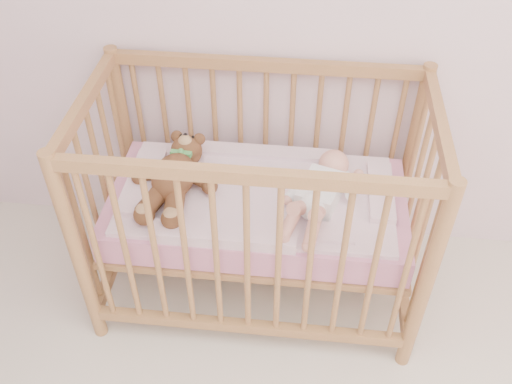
# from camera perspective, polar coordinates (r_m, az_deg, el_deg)

# --- Properties ---
(crib) EXTENTS (1.36, 0.76, 1.00)m
(crib) POSITION_cam_1_polar(r_m,az_deg,el_deg) (2.37, 0.13, -1.34)
(crib) COLOR #A87247
(crib) RESTS_ON floor
(mattress) EXTENTS (1.22, 0.62, 0.13)m
(mattress) POSITION_cam_1_polar(r_m,az_deg,el_deg) (2.38, 0.13, -1.60)
(mattress) COLOR #CE809C
(mattress) RESTS_ON crib
(blanket) EXTENTS (1.10, 0.58, 0.06)m
(blanket) POSITION_cam_1_polar(r_m,az_deg,el_deg) (2.33, 0.13, -0.27)
(blanket) COLOR pink
(blanket) RESTS_ON mattress
(baby) EXTENTS (0.43, 0.62, 0.14)m
(baby) POSITION_cam_1_polar(r_m,az_deg,el_deg) (2.26, 6.49, 0.32)
(baby) COLOR white
(baby) RESTS_ON blanket
(teddy_bear) EXTENTS (0.42, 0.56, 0.15)m
(teddy_bear) POSITION_cam_1_polar(r_m,az_deg,el_deg) (2.31, -8.25, 1.56)
(teddy_bear) COLOR brown
(teddy_bear) RESTS_ON blanket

